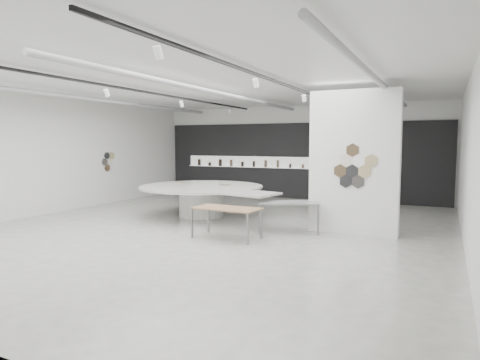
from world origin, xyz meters
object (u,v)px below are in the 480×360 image
at_px(partition_column, 354,163).
at_px(display_island, 203,197).
at_px(sample_table_wood, 227,210).
at_px(sample_table_stone, 288,204).
at_px(kitchen_counter, 364,191).

distance_m(partition_column, display_island, 4.85).
bearing_deg(sample_table_wood, partition_column, 35.61).
xyz_separation_m(partition_column, display_island, (-4.68, 0.49, -1.17)).
relative_size(partition_column, display_island, 0.70).
height_order(partition_column, display_island, partition_column).
distance_m(partition_column, sample_table_stone, 1.95).
bearing_deg(sample_table_stone, display_island, 161.67).
relative_size(partition_column, kitchen_counter, 2.10).
bearing_deg(sample_table_wood, display_island, 131.15).
height_order(display_island, kitchen_counter, kitchen_counter).
xyz_separation_m(display_island, sample_table_wood, (2.07, -2.37, 0.06)).
distance_m(display_island, sample_table_wood, 3.14).
bearing_deg(partition_column, sample_table_stone, -160.09).
xyz_separation_m(partition_column, kitchen_counter, (-0.67, 5.54, -1.31)).
distance_m(partition_column, sample_table_wood, 3.40).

